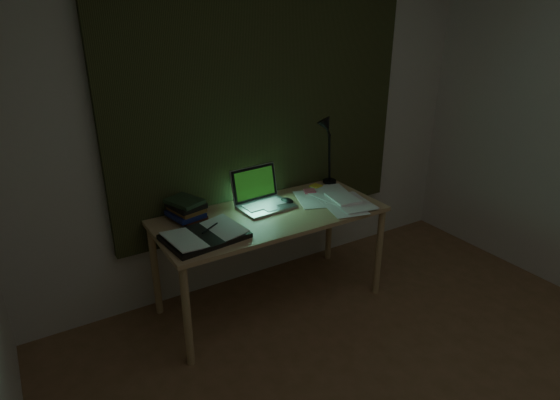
# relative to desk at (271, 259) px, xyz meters

# --- Properties ---
(wall_back) EXTENTS (3.50, 0.00, 2.50)m
(wall_back) POSITION_rel_desk_xyz_m (0.18, 0.41, 0.91)
(wall_back) COLOR silver
(wall_back) RESTS_ON ground
(curtain) EXTENTS (2.20, 0.06, 2.00)m
(curtain) POSITION_rel_desk_xyz_m (0.18, 0.37, 1.11)
(curtain) COLOR #2A3018
(curtain) RESTS_ON wall_back
(desk) EXTENTS (1.49, 0.65, 0.68)m
(desk) POSITION_rel_desk_xyz_m (0.00, 0.00, 0.00)
(desk) COLOR tan
(desk) RESTS_ON floor
(laptop) EXTENTS (0.38, 0.42, 0.25)m
(laptop) POSITION_rel_desk_xyz_m (0.02, 0.10, 0.47)
(laptop) COLOR silver
(laptop) RESTS_ON desk
(open_textbook) EXTENTS (0.49, 0.37, 0.04)m
(open_textbook) POSITION_rel_desk_xyz_m (-0.50, -0.10, 0.36)
(open_textbook) COLOR silver
(open_textbook) RESTS_ON desk
(book_stack) EXTENTS (0.22, 0.25, 0.14)m
(book_stack) POSITION_rel_desk_xyz_m (-0.50, 0.20, 0.41)
(book_stack) COLOR silver
(book_stack) RESTS_ON desk
(loose_papers) EXTENTS (0.40, 0.42, 0.02)m
(loose_papers) POSITION_rel_desk_xyz_m (0.48, -0.05, 0.35)
(loose_papers) COLOR white
(loose_papers) RESTS_ON desk
(mouse) EXTENTS (0.09, 0.11, 0.04)m
(mouse) POSITION_rel_desk_xyz_m (0.18, 0.09, 0.36)
(mouse) COLOR black
(mouse) RESTS_ON desk
(sticky_yellow) EXTENTS (0.09, 0.09, 0.02)m
(sticky_yellow) POSITION_rel_desk_xyz_m (0.53, 0.23, 0.35)
(sticky_yellow) COLOR yellow
(sticky_yellow) RESTS_ON desk
(sticky_pink) EXTENTS (0.11, 0.11, 0.02)m
(sticky_pink) POSITION_rel_desk_xyz_m (0.43, 0.17, 0.35)
(sticky_pink) COLOR #E85A70
(sticky_pink) RESTS_ON desk
(desk_lamp) EXTENTS (0.42, 0.36, 0.55)m
(desk_lamp) POSITION_rel_desk_xyz_m (0.67, 0.26, 0.62)
(desk_lamp) COLOR black
(desk_lamp) RESTS_ON desk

